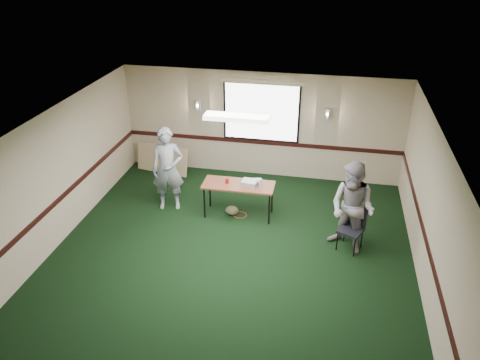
% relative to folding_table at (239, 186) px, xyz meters
% --- Properties ---
extents(ground, '(8.00, 8.00, 0.00)m').
position_rel_folding_table_xyz_m(ground, '(0.15, -1.89, -0.72)').
color(ground, black).
rests_on(ground, ground).
extents(room_shell, '(8.00, 8.02, 8.00)m').
position_rel_folding_table_xyz_m(room_shell, '(0.15, 0.24, 0.86)').
color(room_shell, '#CAB892').
rests_on(room_shell, ground).
extents(folding_table, '(1.56, 0.63, 0.78)m').
position_rel_folding_table_xyz_m(folding_table, '(0.00, 0.00, 0.00)').
color(folding_table, '#562A18').
rests_on(folding_table, ground).
extents(projector, '(0.35, 0.31, 0.11)m').
position_rel_folding_table_xyz_m(projector, '(0.24, 0.01, 0.11)').
color(projector, '#9999A1').
rests_on(projector, folding_table).
extents(game_console, '(0.24, 0.21, 0.05)m').
position_rel_folding_table_xyz_m(game_console, '(0.37, 0.18, 0.08)').
color(game_console, white).
rests_on(game_console, folding_table).
extents(red_cup, '(0.08, 0.08, 0.11)m').
position_rel_folding_table_xyz_m(red_cup, '(-0.26, 0.00, 0.11)').
color(red_cup, '#AF110B').
rests_on(red_cup, folding_table).
extents(water_bottle, '(0.06, 0.06, 0.19)m').
position_rel_folding_table_xyz_m(water_bottle, '(0.49, -0.04, 0.15)').
color(water_bottle, '#81B3D4').
rests_on(water_bottle, folding_table).
extents(duffel_bag, '(0.36, 0.31, 0.21)m').
position_rel_folding_table_xyz_m(duffel_bag, '(-0.15, -0.03, -0.61)').
color(duffel_bag, '#4C4B2B').
rests_on(duffel_bag, ground).
extents(cable_coil, '(0.35, 0.35, 0.01)m').
position_rel_folding_table_xyz_m(cable_coil, '(0.04, -0.02, -0.71)').
color(cable_coil, red).
rests_on(cable_coil, ground).
extents(folded_table, '(1.45, 0.47, 0.73)m').
position_rel_folding_table_xyz_m(folded_table, '(-2.39, 1.71, -0.35)').
color(folded_table, tan).
rests_on(folded_table, ground).
extents(conference_chair, '(0.58, 0.59, 0.89)m').
position_rel_folding_table_xyz_m(conference_chair, '(2.45, -0.74, -0.20)').
color(conference_chair, black).
rests_on(conference_chair, ground).
extents(person_left, '(0.80, 0.62, 1.94)m').
position_rel_folding_table_xyz_m(person_left, '(-1.61, 0.03, 0.25)').
color(person_left, '#38527C').
rests_on(person_left, ground).
extents(person_right, '(1.15, 1.08, 1.88)m').
position_rel_folding_table_xyz_m(person_right, '(2.39, -0.82, 0.22)').
color(person_right, '#6F7DAD').
rests_on(person_right, ground).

